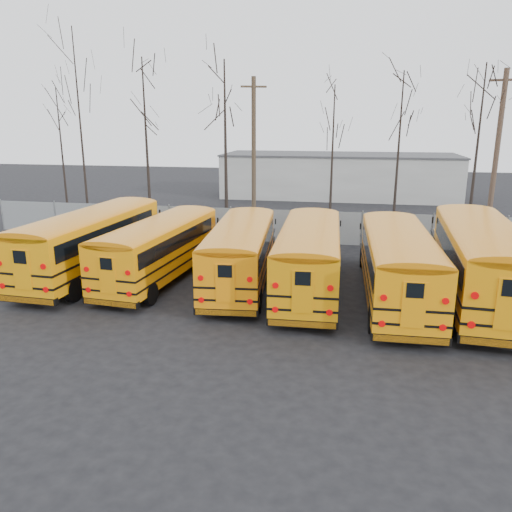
% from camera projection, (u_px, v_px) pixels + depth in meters
% --- Properties ---
extents(ground, '(120.00, 120.00, 0.00)m').
position_uv_depth(ground, '(259.00, 315.00, 19.18)').
color(ground, black).
rests_on(ground, ground).
extents(fence, '(40.00, 0.04, 2.00)m').
position_uv_depth(fence, '(295.00, 226.00, 30.29)').
color(fence, gray).
rests_on(fence, ground).
extents(distant_building, '(22.00, 8.00, 4.00)m').
position_uv_depth(distant_building, '(339.00, 176.00, 48.61)').
color(distant_building, beige).
rests_on(distant_building, ground).
extents(bus_a, '(3.19, 11.47, 3.18)m').
position_uv_depth(bus_a, '(93.00, 237.00, 23.77)').
color(bus_a, black).
rests_on(bus_a, ground).
extents(bus_b, '(3.26, 10.48, 2.89)m').
position_uv_depth(bus_b, '(161.00, 244.00, 23.11)').
color(bus_b, black).
rests_on(bus_b, ground).
extents(bus_c, '(3.32, 10.55, 2.91)m').
position_uv_depth(bus_c, '(241.00, 248.00, 22.33)').
color(bus_c, black).
rests_on(bus_c, ground).
extents(bus_d, '(2.87, 10.87, 3.02)m').
position_uv_depth(bus_d, '(310.00, 252.00, 21.40)').
color(bus_d, black).
rests_on(bus_d, ground).
extents(bus_e, '(2.78, 10.95, 3.05)m').
position_uv_depth(bus_e, '(398.00, 259.00, 20.19)').
color(bus_e, black).
rests_on(bus_e, ground).
extents(bus_f, '(3.46, 12.11, 3.35)m').
position_uv_depth(bus_f, '(480.00, 255.00, 20.13)').
color(bus_f, black).
rests_on(bus_f, ground).
extents(utility_pole_left, '(1.73, 0.77, 10.14)m').
position_uv_depth(utility_pole_left, '(254.00, 150.00, 35.30)').
color(utility_pole_left, '#433526').
rests_on(utility_pole_left, ground).
extents(utility_pole_right, '(1.81, 0.48, 10.23)m').
position_uv_depth(utility_pole_right, '(497.00, 154.00, 30.68)').
color(utility_pole_right, '#4A372A').
rests_on(utility_pole_right, ground).
extents(tree_0, '(0.26, 0.26, 9.58)m').
position_uv_depth(tree_0, '(62.00, 154.00, 37.05)').
color(tree_0, black).
rests_on(tree_0, ground).
extents(tree_1, '(0.26, 0.26, 12.99)m').
position_uv_depth(tree_1, '(81.00, 132.00, 33.03)').
color(tree_1, black).
rests_on(tree_1, ground).
extents(tree_2, '(0.26, 0.26, 11.20)m').
position_uv_depth(tree_2, '(147.00, 145.00, 33.59)').
color(tree_2, black).
rests_on(tree_2, ground).
extents(tree_3, '(0.26, 0.26, 11.03)m').
position_uv_depth(tree_3, '(226.00, 147.00, 33.29)').
color(tree_3, black).
rests_on(tree_3, ground).
extents(tree_4, '(0.26, 0.26, 9.31)m').
position_uv_depth(tree_4, '(332.00, 163.00, 30.99)').
color(tree_4, black).
rests_on(tree_4, ground).
extents(tree_5, '(0.26, 0.26, 10.13)m').
position_uv_depth(tree_5, '(398.00, 156.00, 31.04)').
color(tree_5, black).
rests_on(tree_5, ground).
extents(tree_6, '(0.26, 0.26, 10.53)m').
position_uv_depth(tree_6, '(476.00, 153.00, 30.62)').
color(tree_6, black).
rests_on(tree_6, ground).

